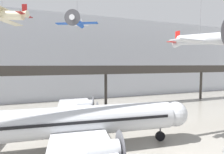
% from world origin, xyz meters
% --- Properties ---
extents(hangar_back_wall, '(140.00, 3.00, 24.85)m').
position_xyz_m(hangar_back_wall, '(0.00, 39.67, 12.42)').
color(hangar_back_wall, silver).
rests_on(hangar_back_wall, ground).
extents(mezzanine_walkway, '(110.00, 3.20, 10.14)m').
position_xyz_m(mezzanine_walkway, '(0.00, 26.60, 8.47)').
color(mezzanine_walkway, '#38332D').
rests_on(mezzanine_walkway, ground).
extents(airliner_silver_main, '(32.04, 36.47, 10.32)m').
position_xyz_m(airliner_silver_main, '(-10.75, 7.46, 3.56)').
color(airliner_silver_main, silver).
rests_on(airliner_silver_main, ground).
extents(suspended_plane_blue_trainer, '(6.32, 5.54, 5.39)m').
position_xyz_m(suspended_plane_blue_trainer, '(-8.64, 14.49, 16.92)').
color(suspended_plane_blue_trainer, '#1E4CAD').
extents(suspended_plane_silver_racer, '(8.90, 7.31, 9.18)m').
position_xyz_m(suspended_plane_silver_racer, '(3.47, 2.47, 13.23)').
color(suspended_plane_silver_racer, silver).
extents(suspended_plane_cream_biplane, '(7.20, 8.29, 5.94)m').
position_xyz_m(suspended_plane_cream_biplane, '(-18.61, 14.03, 16.98)').
color(suspended_plane_cream_biplane, beige).
extents(stanchion_barrier, '(0.36, 0.36, 1.08)m').
position_xyz_m(stanchion_barrier, '(5.65, 0.61, 0.33)').
color(stanchion_barrier, '#B2B5BA').
rests_on(stanchion_barrier, ground).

